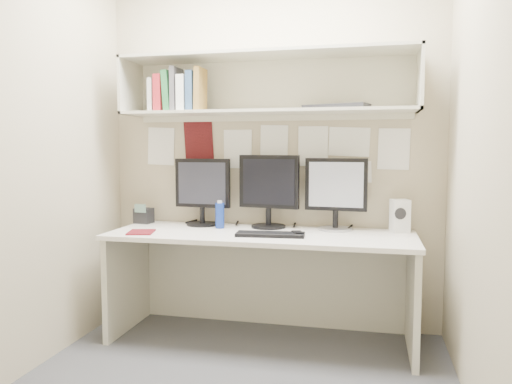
% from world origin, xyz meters
% --- Properties ---
extents(floor, '(2.40, 2.00, 0.01)m').
position_xyz_m(floor, '(0.00, 0.00, 0.00)').
color(floor, '#424246').
rests_on(floor, ground).
extents(wall_back, '(2.40, 0.02, 2.60)m').
position_xyz_m(wall_back, '(0.00, 1.00, 1.30)').
color(wall_back, tan).
rests_on(wall_back, ground).
extents(wall_front, '(2.40, 0.02, 2.60)m').
position_xyz_m(wall_front, '(0.00, -1.00, 1.30)').
color(wall_front, tan).
rests_on(wall_front, ground).
extents(wall_left, '(0.02, 2.00, 2.60)m').
position_xyz_m(wall_left, '(-1.20, 0.00, 1.30)').
color(wall_left, tan).
rests_on(wall_left, ground).
extents(wall_right, '(0.02, 2.00, 2.60)m').
position_xyz_m(wall_right, '(1.20, 0.00, 1.30)').
color(wall_right, tan).
rests_on(wall_right, ground).
extents(desk, '(2.00, 0.70, 0.73)m').
position_xyz_m(desk, '(0.00, 0.65, 0.37)').
color(desk, silver).
rests_on(desk, floor).
extents(overhead_hutch, '(2.00, 0.38, 0.40)m').
position_xyz_m(overhead_hutch, '(0.00, 0.86, 1.72)').
color(overhead_hutch, beige).
rests_on(overhead_hutch, wall_back).
extents(pinned_papers, '(1.92, 0.01, 0.48)m').
position_xyz_m(pinned_papers, '(0.00, 0.99, 1.25)').
color(pinned_papers, white).
rests_on(pinned_papers, wall_back).
extents(monitor_left, '(0.41, 0.23, 0.48)m').
position_xyz_m(monitor_left, '(-0.48, 0.87, 0.99)').
color(monitor_left, black).
rests_on(monitor_left, desk).
extents(monitor_center, '(0.44, 0.24, 0.51)m').
position_xyz_m(monitor_center, '(0.01, 0.87, 1.00)').
color(monitor_center, black).
rests_on(monitor_center, desk).
extents(monitor_right, '(0.42, 0.23, 0.49)m').
position_xyz_m(monitor_right, '(0.47, 0.87, 0.99)').
color(monitor_right, '#A5A5AA').
rests_on(monitor_right, desk).
extents(keyboard, '(0.44, 0.19, 0.02)m').
position_xyz_m(keyboard, '(0.09, 0.53, 0.74)').
color(keyboard, black).
rests_on(keyboard, desk).
extents(mouse, '(0.09, 0.11, 0.03)m').
position_xyz_m(mouse, '(0.26, 0.57, 0.74)').
color(mouse, black).
rests_on(mouse, desk).
extents(speaker, '(0.14, 0.14, 0.22)m').
position_xyz_m(speaker, '(0.89, 0.87, 0.84)').
color(speaker, silver).
rests_on(speaker, desk).
extents(blue_bottle, '(0.06, 0.06, 0.19)m').
position_xyz_m(blue_bottle, '(-0.32, 0.76, 0.82)').
color(blue_bottle, navy).
rests_on(blue_bottle, desk).
extents(maroon_notebook, '(0.20, 0.23, 0.01)m').
position_xyz_m(maroon_notebook, '(-0.77, 0.46, 0.74)').
color(maroon_notebook, maroon).
rests_on(maroon_notebook, desk).
extents(desk_phone, '(0.13, 0.12, 0.15)m').
position_xyz_m(desk_phone, '(-0.94, 0.86, 0.79)').
color(desk_phone, black).
rests_on(desk_phone, desk).
extents(book_stack, '(0.37, 0.18, 0.30)m').
position_xyz_m(book_stack, '(-0.61, 0.75, 1.67)').
color(book_stack, beige).
rests_on(book_stack, overhead_hutch).
extents(hutch_tray, '(0.45, 0.28, 0.03)m').
position_xyz_m(hutch_tray, '(0.47, 0.79, 1.56)').
color(hutch_tray, black).
rests_on(hutch_tray, overhead_hutch).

